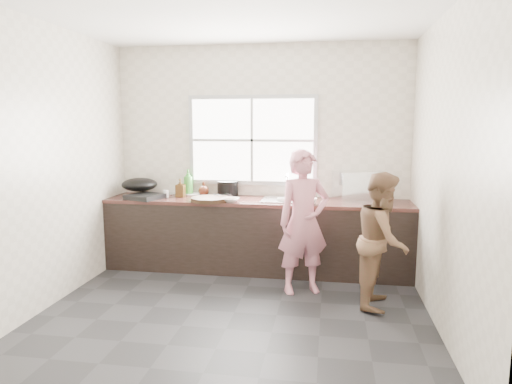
% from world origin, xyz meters
% --- Properties ---
extents(floor, '(3.60, 3.20, 0.01)m').
position_xyz_m(floor, '(0.00, 0.00, -0.01)').
color(floor, '#252527').
rests_on(floor, ground).
extents(ceiling, '(3.60, 3.20, 0.01)m').
position_xyz_m(ceiling, '(0.00, 0.00, 2.71)').
color(ceiling, silver).
rests_on(ceiling, wall_back).
extents(wall_back, '(3.60, 0.01, 2.70)m').
position_xyz_m(wall_back, '(0.00, 1.60, 1.35)').
color(wall_back, beige).
rests_on(wall_back, ground).
extents(wall_left, '(0.01, 3.20, 2.70)m').
position_xyz_m(wall_left, '(-1.80, 0.00, 1.35)').
color(wall_left, beige).
rests_on(wall_left, ground).
extents(wall_right, '(0.01, 3.20, 2.70)m').
position_xyz_m(wall_right, '(1.80, 0.00, 1.35)').
color(wall_right, silver).
rests_on(wall_right, ground).
extents(wall_front, '(3.60, 0.01, 2.70)m').
position_xyz_m(wall_front, '(0.00, -1.60, 1.35)').
color(wall_front, silver).
rests_on(wall_front, ground).
extents(cabinet, '(3.60, 0.62, 0.82)m').
position_xyz_m(cabinet, '(0.00, 1.29, 0.41)').
color(cabinet, black).
rests_on(cabinet, floor).
extents(countertop, '(3.60, 0.64, 0.04)m').
position_xyz_m(countertop, '(0.00, 1.29, 0.84)').
color(countertop, '#3B1D18').
rests_on(countertop, cabinet).
extents(sink, '(0.55, 0.45, 0.02)m').
position_xyz_m(sink, '(0.35, 1.29, 0.86)').
color(sink, silver).
rests_on(sink, countertop).
extents(faucet, '(0.02, 0.02, 0.30)m').
position_xyz_m(faucet, '(0.35, 1.49, 1.01)').
color(faucet, silver).
rests_on(faucet, countertop).
extents(window_frame, '(1.60, 0.05, 1.10)m').
position_xyz_m(window_frame, '(-0.10, 1.59, 1.55)').
color(window_frame, '#9EA0A5').
rests_on(window_frame, wall_back).
extents(window_glazing, '(1.50, 0.01, 1.00)m').
position_xyz_m(window_glazing, '(-0.10, 1.57, 1.55)').
color(window_glazing, white).
rests_on(window_glazing, window_frame).
extents(woman, '(0.60, 0.51, 1.40)m').
position_xyz_m(woman, '(0.60, 0.65, 0.70)').
color(woman, '#D47F90').
rests_on(woman, floor).
extents(person_side, '(0.61, 0.72, 1.31)m').
position_xyz_m(person_side, '(1.37, 0.41, 0.65)').
color(person_side, brown).
rests_on(person_side, floor).
extents(cutting_board, '(0.47, 0.47, 0.04)m').
position_xyz_m(cutting_board, '(-0.52, 1.10, 0.88)').
color(cutting_board, black).
rests_on(cutting_board, countertop).
extents(cleaver, '(0.23, 0.17, 0.01)m').
position_xyz_m(cleaver, '(-0.42, 1.33, 0.90)').
color(cleaver, '#A8ABAF').
rests_on(cleaver, cutting_board).
extents(bowl_mince, '(0.23, 0.23, 0.05)m').
position_xyz_m(bowl_mince, '(-0.27, 1.08, 0.88)').
color(bowl_mince, silver).
rests_on(bowl_mince, countertop).
extents(bowl_crabs, '(0.21, 0.21, 0.06)m').
position_xyz_m(bowl_crabs, '(0.61, 1.09, 0.89)').
color(bowl_crabs, silver).
rests_on(bowl_crabs, countertop).
extents(bowl_held, '(0.19, 0.19, 0.06)m').
position_xyz_m(bowl_held, '(0.33, 1.20, 0.89)').
color(bowl_held, white).
rests_on(bowl_held, countertop).
extents(black_pot, '(0.29, 0.29, 0.18)m').
position_xyz_m(black_pot, '(-0.40, 1.52, 0.95)').
color(black_pot, black).
rests_on(black_pot, countertop).
extents(plate_food, '(0.28, 0.28, 0.02)m').
position_xyz_m(plate_food, '(-0.83, 1.52, 0.87)').
color(plate_food, white).
rests_on(plate_food, countertop).
extents(bottle_green, '(0.16, 0.16, 0.33)m').
position_xyz_m(bottle_green, '(-0.91, 1.52, 1.02)').
color(bottle_green, green).
rests_on(bottle_green, countertop).
extents(bottle_brown_tall, '(0.09, 0.10, 0.21)m').
position_xyz_m(bottle_brown_tall, '(-0.96, 1.34, 0.96)').
color(bottle_brown_tall, '#3E290F').
rests_on(bottle_brown_tall, countertop).
extents(bottle_brown_short, '(0.14, 0.14, 0.16)m').
position_xyz_m(bottle_brown_short, '(-0.70, 1.49, 0.94)').
color(bottle_brown_short, '#471F11').
rests_on(bottle_brown_short, countertop).
extents(glass_jar, '(0.08, 0.08, 0.09)m').
position_xyz_m(glass_jar, '(-1.11, 1.27, 0.91)').
color(glass_jar, white).
rests_on(glass_jar, countertop).
extents(burner, '(0.47, 0.47, 0.06)m').
position_xyz_m(burner, '(-1.33, 1.14, 0.89)').
color(burner, black).
rests_on(burner, countertop).
extents(wok, '(0.44, 0.44, 0.17)m').
position_xyz_m(wok, '(-1.48, 1.34, 1.00)').
color(wok, black).
rests_on(wok, burner).
extents(dish_rack, '(0.54, 0.47, 0.34)m').
position_xyz_m(dish_rack, '(1.15, 1.52, 1.03)').
color(dish_rack, silver).
rests_on(dish_rack, countertop).
extents(pot_lid_left, '(0.28, 0.28, 0.01)m').
position_xyz_m(pot_lid_left, '(-1.33, 1.39, 0.87)').
color(pot_lid_left, '#AAADB1').
rests_on(pot_lid_left, countertop).
extents(pot_lid_right, '(0.25, 0.25, 0.01)m').
position_xyz_m(pot_lid_right, '(-1.19, 1.52, 0.87)').
color(pot_lid_right, '#AFB2B6').
rests_on(pot_lid_right, countertop).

